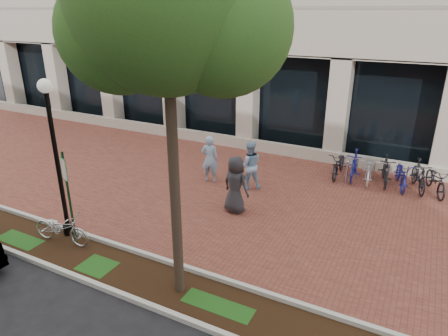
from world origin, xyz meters
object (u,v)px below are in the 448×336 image
at_px(locked_bicycle, 61,228).
at_px(bollard, 347,172).
at_px(street_tree, 169,10).
at_px(pedestrian_right, 235,185).
at_px(parking_sign, 67,187).
at_px(lamppost, 56,152).
at_px(pedestrian_left, 210,159).
at_px(bike_rack_cluster, 385,171).
at_px(pedestrian_mid, 249,165).

xyz_separation_m(locked_bicycle, bollard, (6.04, 7.59, 0.01)).
xyz_separation_m(street_tree, pedestrian_right, (-0.59, 3.97, -5.01)).
bearing_deg(parking_sign, locked_bicycle, -126.25).
distance_m(lamppost, street_tree, 5.46).
distance_m(lamppost, bollard, 9.74).
height_order(pedestrian_left, pedestrian_right, pedestrian_right).
xyz_separation_m(pedestrian_left, bike_rack_cluster, (5.76, 2.67, -0.37)).
height_order(locked_bicycle, bollard, bollard).
height_order(bollard, bike_rack_cluster, bike_rack_cluster).
bearing_deg(bollard, pedestrian_right, -125.10).
distance_m(pedestrian_left, bike_rack_cluster, 6.36).
distance_m(locked_bicycle, bike_rack_cluster, 10.96).
height_order(locked_bicycle, pedestrian_left, pedestrian_left).
relative_size(pedestrian_left, pedestrian_mid, 1.00).
height_order(pedestrian_left, bike_rack_cluster, pedestrian_left).
xyz_separation_m(pedestrian_mid, bike_rack_cluster, (4.24, 2.57, -0.37)).
bearing_deg(pedestrian_left, locked_bicycle, 61.03).
xyz_separation_m(bollard, bike_rack_cluster, (1.24, 0.60, 0.04)).
distance_m(street_tree, pedestrian_right, 6.42).
bearing_deg(bollard, locked_bicycle, -128.51).
xyz_separation_m(pedestrian_right, bollard, (2.66, 3.78, -0.45)).
distance_m(parking_sign, locked_bicycle, 1.24).
xyz_separation_m(lamppost, pedestrian_mid, (3.26, 5.22, -1.59)).
xyz_separation_m(locked_bicycle, bike_rack_cluster, (7.28, 8.19, 0.05)).
bearing_deg(pedestrian_mid, pedestrian_right, 68.09).
xyz_separation_m(parking_sign, bike_rack_cluster, (7.01, 8.02, -1.15)).
distance_m(parking_sign, pedestrian_right, 4.83).
height_order(parking_sign, pedestrian_left, parking_sign).
bearing_deg(pedestrian_right, bollard, -110.97).
height_order(street_tree, pedestrian_left, street_tree).
distance_m(parking_sign, bike_rack_cluster, 10.71).
height_order(pedestrian_left, bollard, pedestrian_left).
xyz_separation_m(lamppost, pedestrian_right, (3.59, 3.41, -1.55)).
relative_size(street_tree, pedestrian_left, 4.50).
distance_m(lamppost, pedestrian_left, 5.64).
bearing_deg(parking_sign, lamppost, 177.24).
bearing_deg(locked_bicycle, pedestrian_mid, -35.36).
distance_m(pedestrian_left, pedestrian_mid, 1.53).
xyz_separation_m(parking_sign, pedestrian_right, (3.10, 3.63, -0.74)).
bearing_deg(bike_rack_cluster, locked_bicycle, -138.17).
bearing_deg(bollard, pedestrian_mid, -146.63).
bearing_deg(pedestrian_left, lamppost, 57.69).
height_order(parking_sign, bike_rack_cluster, parking_sign).
distance_m(locked_bicycle, pedestrian_left, 5.74).
bearing_deg(parking_sign, pedestrian_right, 71.26).
relative_size(lamppost, street_tree, 0.55).
relative_size(lamppost, locked_bicycle, 2.51).
bearing_deg(pedestrian_right, street_tree, 112.57).
distance_m(pedestrian_left, pedestrian_right, 2.53).
xyz_separation_m(parking_sign, lamppost, (-0.49, 0.22, 0.81)).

